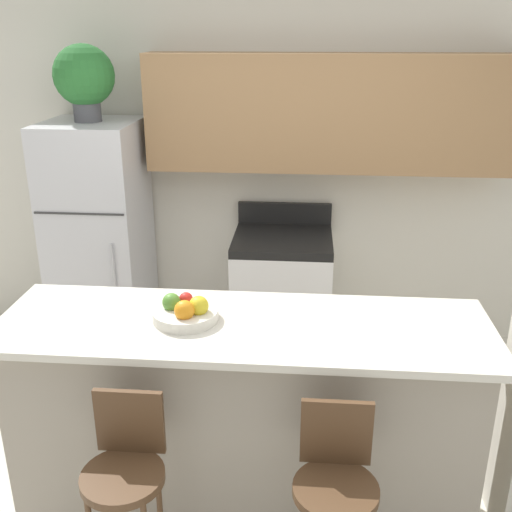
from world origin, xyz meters
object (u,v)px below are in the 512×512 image
object	(u,v)px
refrigerator	(100,241)
fruit_bowl	(186,312)
potted_plant_on_fridge	(84,78)
bar_stool_right	(335,491)
bar_stool_left	(126,478)
stove_range	(282,294)

from	to	relation	value
refrigerator	fruit_bowl	size ratio (longest dim) A/B	5.76
potted_plant_on_fridge	fruit_bowl	size ratio (longest dim) A/B	1.70
bar_stool_right	potted_plant_on_fridge	size ratio (longest dim) A/B	1.96
refrigerator	bar_stool_right	xyz separation A→B (m)	(1.62, -2.15, -0.20)
bar_stool_left	potted_plant_on_fridge	distance (m)	2.66
stove_range	bar_stool_left	distance (m)	2.24
stove_range	bar_stool_right	distance (m)	2.20
stove_range	potted_plant_on_fridge	world-z (taller)	potted_plant_on_fridge
bar_stool_right	potted_plant_on_fridge	xyz separation A→B (m)	(-1.62, 2.15, 1.33)
stove_range	fruit_bowl	distance (m)	1.80
stove_range	refrigerator	bearing A→B (deg)	-178.84
bar_stool_left	bar_stool_right	world-z (taller)	same
refrigerator	potted_plant_on_fridge	xyz separation A→B (m)	(-0.00, 0.00, 1.13)
stove_range	bar_stool_left	xyz separation A→B (m)	(-0.51, -2.18, 0.19)
refrigerator	bar_stool_left	bearing A→B (deg)	-69.46
refrigerator	fruit_bowl	distance (m)	1.89
bar_stool_right	refrigerator	bearing A→B (deg)	126.93
bar_stool_right	bar_stool_left	bearing A→B (deg)	180.00
bar_stool_left	bar_stool_right	size ratio (longest dim) A/B	1.00
refrigerator	stove_range	xyz separation A→B (m)	(1.32, 0.03, -0.39)
fruit_bowl	refrigerator	bearing A→B (deg)	120.66
bar_stool_right	potted_plant_on_fridge	distance (m)	3.00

